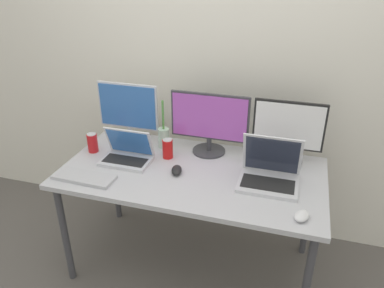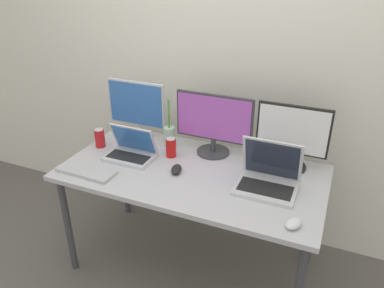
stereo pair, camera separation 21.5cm
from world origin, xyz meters
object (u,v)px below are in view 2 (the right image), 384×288
(soda_can_near_keyboard, at_px, (171,147))
(soda_can_by_laptop, at_px, (100,138))
(keyboard_main, at_px, (86,171))
(laptop_silver, at_px, (131,150))
(mouse_by_laptop, at_px, (176,169))
(monitor_left, at_px, (136,108))
(monitor_center, at_px, (214,123))
(mouse_by_keyboard, at_px, (293,223))
(laptop_secondary, at_px, (268,177))
(work_desk, at_px, (192,180))
(bamboo_vase, at_px, (169,135))
(monitor_right, at_px, (292,136))

(soda_can_near_keyboard, height_order, soda_can_by_laptop, same)
(keyboard_main, relative_size, soda_can_by_laptop, 2.88)
(laptop_silver, height_order, mouse_by_laptop, laptop_silver)
(monitor_left, relative_size, laptop_silver, 1.39)
(monitor_center, relative_size, mouse_by_keyboard, 5.04)
(keyboard_main, bearing_deg, soda_can_by_laptop, 112.44)
(monitor_center, distance_m, keyboard_main, 0.83)
(monitor_left, relative_size, laptop_secondary, 1.27)
(monitor_center, relative_size, keyboard_main, 1.38)
(work_desk, bearing_deg, keyboard_main, -155.25)
(keyboard_main, bearing_deg, monitor_left, 87.14)
(monitor_left, xyz_separation_m, mouse_by_keyboard, (1.17, -0.56, -0.21))
(laptop_secondary, relative_size, soda_can_near_keyboard, 2.62)
(laptop_silver, relative_size, laptop_secondary, 0.92)
(soda_can_by_laptop, height_order, bamboo_vase, bamboo_vase)
(monitor_center, height_order, soda_can_by_laptop, monitor_center)
(work_desk, distance_m, laptop_silver, 0.44)
(monitor_center, xyz_separation_m, laptop_secondary, (0.42, -0.26, -0.15))
(work_desk, distance_m, bamboo_vase, 0.39)
(keyboard_main, distance_m, mouse_by_laptop, 0.54)
(soda_can_near_keyboard, distance_m, soda_can_by_laptop, 0.50)
(monitor_left, height_order, laptop_silver, monitor_left)
(soda_can_by_laptop, bearing_deg, keyboard_main, -69.05)
(keyboard_main, distance_m, mouse_by_keyboard, 1.21)
(monitor_right, xyz_separation_m, keyboard_main, (-1.09, -0.54, -0.20))
(laptop_silver, height_order, bamboo_vase, bamboo_vase)
(soda_can_near_keyboard, bearing_deg, work_desk, -30.97)
(work_desk, xyz_separation_m, mouse_by_keyboard, (0.64, -0.28, 0.08))
(bamboo_vase, bearing_deg, soda_can_near_keyboard, -60.40)
(laptop_secondary, height_order, mouse_by_keyboard, laptop_secondary)
(monitor_center, bearing_deg, mouse_by_laptop, -110.09)
(mouse_by_keyboard, bearing_deg, work_desk, 176.50)
(monitor_center, bearing_deg, laptop_secondary, -31.73)
(monitor_left, distance_m, laptop_secondary, 1.03)
(monitor_right, relative_size, laptop_silver, 1.39)
(soda_can_near_keyboard, bearing_deg, laptop_secondary, -9.54)
(monitor_left, height_order, laptop_secondary, monitor_left)
(monitor_right, bearing_deg, mouse_by_keyboard, -77.53)
(work_desk, relative_size, mouse_by_keyboard, 15.64)
(mouse_by_laptop, bearing_deg, monitor_center, 54.12)
(laptop_secondary, bearing_deg, monitor_center, 148.27)
(work_desk, bearing_deg, monitor_left, 152.38)
(monitor_left, bearing_deg, soda_can_near_keyboard, -25.57)
(monitor_left, height_order, monitor_center, monitor_left)
(work_desk, height_order, monitor_right, monitor_right)
(work_desk, distance_m, monitor_center, 0.39)
(monitor_left, bearing_deg, soda_can_by_laptop, -126.26)
(laptop_silver, bearing_deg, work_desk, -0.97)
(soda_can_near_keyboard, bearing_deg, mouse_by_keyboard, -25.58)
(keyboard_main, relative_size, soda_can_near_keyboard, 2.88)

